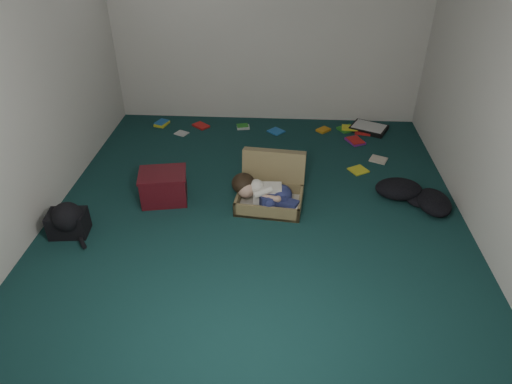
# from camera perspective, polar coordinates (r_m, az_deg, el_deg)

# --- Properties ---
(floor) EXTENTS (4.50, 4.50, 0.00)m
(floor) POSITION_cam_1_polar(r_m,az_deg,el_deg) (4.48, 0.12, -2.68)
(floor) COLOR #133736
(floor) RESTS_ON ground
(wall_back) EXTENTS (4.50, 0.00, 4.50)m
(wall_back) POSITION_cam_1_polar(r_m,az_deg,el_deg) (6.02, 1.49, 20.57)
(wall_back) COLOR white
(wall_back) RESTS_ON ground
(wall_front) EXTENTS (4.50, 0.00, 4.50)m
(wall_front) POSITION_cam_1_polar(r_m,az_deg,el_deg) (1.92, -3.89, -10.91)
(wall_front) COLOR white
(wall_front) RESTS_ON ground
(wall_left) EXTENTS (0.00, 4.50, 4.50)m
(wall_left) POSITION_cam_1_polar(r_m,az_deg,el_deg) (4.44, -27.24, 12.25)
(wall_left) COLOR white
(wall_left) RESTS_ON ground
(wall_right) EXTENTS (0.00, 4.50, 4.50)m
(wall_right) POSITION_cam_1_polar(r_m,az_deg,el_deg) (4.25, 28.74, 10.96)
(wall_right) COLOR white
(wall_right) RESTS_ON ground
(suitcase) EXTENTS (0.70, 0.69, 0.47)m
(suitcase) POSITION_cam_1_polar(r_m,az_deg,el_deg) (4.60, 1.91, 0.53)
(suitcase) COLOR olive
(suitcase) RESTS_ON floor
(person) EXTENTS (0.68, 0.39, 0.29)m
(person) POSITION_cam_1_polar(r_m,az_deg,el_deg) (4.45, 1.07, -0.09)
(person) COLOR white
(person) RESTS_ON suitcase
(maroon_bin) EXTENTS (0.52, 0.44, 0.32)m
(maroon_bin) POSITION_cam_1_polar(r_m,az_deg,el_deg) (4.68, -11.46, 0.67)
(maroon_bin) COLOR #4C0F16
(maroon_bin) RESTS_ON floor
(backpack) EXTENTS (0.45, 0.38, 0.25)m
(backpack) POSITION_cam_1_polar(r_m,az_deg,el_deg) (4.49, -22.45, -3.53)
(backpack) COLOR black
(backpack) RESTS_ON floor
(clothing_pile) EXTENTS (0.51, 0.43, 0.15)m
(clothing_pile) POSITION_cam_1_polar(r_m,az_deg,el_deg) (4.89, 19.21, -0.28)
(clothing_pile) COLOR black
(clothing_pile) RESTS_ON floor
(paper_tray) EXTENTS (0.55, 0.50, 0.06)m
(paper_tray) POSITION_cam_1_polar(r_m,az_deg,el_deg) (6.25, 13.92, 7.76)
(paper_tray) COLOR black
(paper_tray) RESTS_ON floor
(book_scatter) EXTENTS (2.95, 1.27, 0.02)m
(book_scatter) POSITION_cam_1_polar(r_m,az_deg,el_deg) (5.92, 3.96, 7.00)
(book_scatter) COLOR yellow
(book_scatter) RESTS_ON floor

